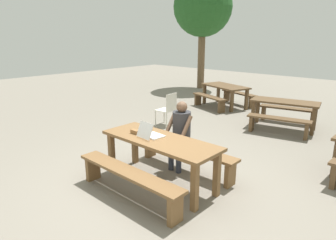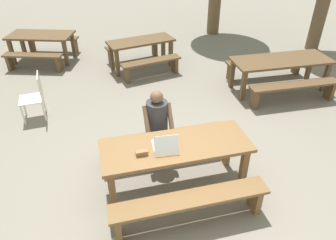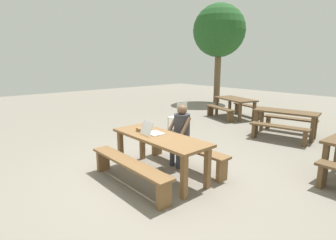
# 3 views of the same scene
# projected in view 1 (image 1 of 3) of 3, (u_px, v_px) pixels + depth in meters

# --- Properties ---
(ground_plane) EXTENTS (30.00, 30.00, 0.00)m
(ground_plane) POSITION_uv_depth(u_px,v_px,m) (160.00, 182.00, 4.96)
(ground_plane) COLOR gray
(picnic_table_front) EXTENTS (2.05, 0.75, 0.78)m
(picnic_table_front) POSITION_uv_depth(u_px,v_px,m) (160.00, 146.00, 4.77)
(picnic_table_front) COLOR brown
(picnic_table_front) RESTS_ON ground
(bench_near) EXTENTS (2.04, 0.30, 0.46)m
(bench_near) POSITION_uv_depth(u_px,v_px,m) (128.00, 177.00, 4.38)
(bench_near) COLOR brown
(bench_near) RESTS_ON ground
(bench_far) EXTENTS (2.04, 0.30, 0.46)m
(bench_far) POSITION_uv_depth(u_px,v_px,m) (186.00, 152.00, 5.34)
(bench_far) COLOR brown
(bench_far) RESTS_ON ground
(laptop) EXTENTS (0.35, 0.39, 0.26)m
(laptop) POSITION_uv_depth(u_px,v_px,m) (150.00, 134.00, 4.80)
(laptop) COLOR white
(laptop) RESTS_ON picnic_table_front
(small_pouch) EXTENTS (0.16, 0.07, 0.06)m
(small_pouch) POSITION_uv_depth(u_px,v_px,m) (135.00, 132.00, 4.98)
(small_pouch) COLOR olive
(small_pouch) RESTS_ON picnic_table_front
(person_seated) EXTENTS (0.43, 0.42, 1.26)m
(person_seated) POSITION_uv_depth(u_px,v_px,m) (180.00, 130.00, 5.28)
(person_seated) COLOR #333847
(person_seated) RESTS_ON ground
(plastic_chair) EXTENTS (0.47, 0.47, 0.90)m
(plastic_chair) POSITION_uv_depth(u_px,v_px,m) (168.00, 109.00, 7.96)
(plastic_chair) COLOR silver
(plastic_chair) RESTS_ON ground
(picnic_table_mid) EXTENTS (1.76, 0.99, 0.74)m
(picnic_table_mid) POSITION_uv_depth(u_px,v_px,m) (284.00, 106.00, 7.71)
(picnic_table_mid) COLOR brown
(picnic_table_mid) RESTS_ON ground
(bench_mid_south) EXTENTS (1.52, 0.59, 0.44)m
(bench_mid_south) POSITION_uv_depth(u_px,v_px,m) (278.00, 122.00, 7.26)
(bench_mid_south) COLOR brown
(bench_mid_south) RESTS_ON ground
(bench_mid_north) EXTENTS (1.52, 0.59, 0.44)m
(bench_mid_north) POSITION_uv_depth(u_px,v_px,m) (287.00, 111.00, 8.31)
(bench_mid_north) COLOR brown
(bench_mid_north) RESTS_ON ground
(picnic_table_rear) EXTENTS (1.83, 1.30, 0.73)m
(picnic_table_rear) POSITION_uv_depth(u_px,v_px,m) (225.00, 89.00, 10.13)
(picnic_table_rear) COLOR brown
(picnic_table_rear) RESTS_ON ground
(bench_rear_south) EXTENTS (1.51, 0.75, 0.43)m
(bench_rear_south) POSITION_uv_depth(u_px,v_px,m) (209.00, 99.00, 9.90)
(bench_rear_south) COLOR brown
(bench_rear_south) RESTS_ON ground
(bench_rear_north) EXTENTS (1.51, 0.75, 0.43)m
(bench_rear_north) POSITION_uv_depth(u_px,v_px,m) (239.00, 96.00, 10.53)
(bench_rear_north) COLOR brown
(bench_rear_north) RESTS_ON ground
(tree_left) EXTENTS (2.58, 2.58, 4.88)m
(tree_left) POSITION_uv_depth(u_px,v_px,m) (203.00, 8.00, 12.98)
(tree_left) COLOR brown
(tree_left) RESTS_ON ground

